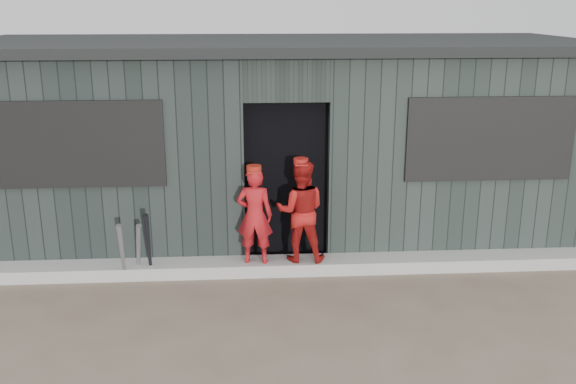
{
  "coord_description": "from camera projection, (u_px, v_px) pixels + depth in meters",
  "views": [
    {
      "loc": [
        -0.45,
        -5.25,
        3.1
      ],
      "look_at": [
        0.0,
        1.8,
        1.0
      ],
      "focal_mm": 40.0,
      "sensor_mm": 36.0,
      "label": 1
    }
  ],
  "objects": [
    {
      "name": "ground",
      "position": [
        300.0,
        350.0,
        5.94
      ],
      "size": [
        80.0,
        80.0,
        0.0
      ],
      "primitive_type": "plane",
      "color": "brown",
      "rests_on": "ground"
    },
    {
      "name": "player_red_left",
      "position": [
        255.0,
        216.0,
        7.42
      ],
      "size": [
        0.45,
        0.32,
        1.15
      ],
      "primitive_type": "imported",
      "rotation": [
        0.0,
        0.0,
        3.02
      ],
      "color": "#AD151B",
      "rests_on": "curb"
    },
    {
      "name": "player_grey_back",
      "position": [
        313.0,
        203.0,
        8.15
      ],
      "size": [
        0.68,
        0.49,
        1.3
      ],
      "primitive_type": "imported",
      "rotation": [
        0.0,
        0.0,
        3.01
      ],
      "color": "silver",
      "rests_on": "ground"
    },
    {
      "name": "bat_left",
      "position": [
        139.0,
        250.0,
        7.39
      ],
      "size": [
        0.17,
        0.31,
        0.7
      ],
      "primitive_type": "cone",
      "rotation": [
        0.34,
        0.0,
        0.37
      ],
      "color": "gray",
      "rests_on": "ground"
    },
    {
      "name": "player_red_right",
      "position": [
        301.0,
        211.0,
        7.48
      ],
      "size": [
        0.63,
        0.52,
        1.21
      ],
      "primitive_type": "imported",
      "rotation": [
        0.0,
        0.0,
        3.04
      ],
      "color": "#A31614",
      "rests_on": "curb"
    },
    {
      "name": "bat_right",
      "position": [
        149.0,
        246.0,
        7.33
      ],
      "size": [
        0.09,
        0.32,
        0.84
      ],
      "primitive_type": "cone",
      "rotation": [
        0.3,
        0.0,
        0.06
      ],
      "color": "black",
      "rests_on": "ground"
    },
    {
      "name": "curb",
      "position": [
        288.0,
        266.0,
        7.66
      ],
      "size": [
        8.0,
        0.36,
        0.15
      ],
      "primitive_type": "cube",
      "color": "#A1A19C",
      "rests_on": "ground"
    },
    {
      "name": "bat_mid",
      "position": [
        122.0,
        253.0,
        7.25
      ],
      "size": [
        0.08,
        0.25,
        0.75
      ],
      "primitive_type": "cone",
      "rotation": [
        0.24,
        0.0,
        0.05
      ],
      "color": "gray",
      "rests_on": "ground"
    },
    {
      "name": "dugout",
      "position": [
        280.0,
        138.0,
        8.92
      ],
      "size": [
        8.3,
        3.3,
        2.62
      ],
      "color": "black",
      "rests_on": "ground"
    }
  ]
}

